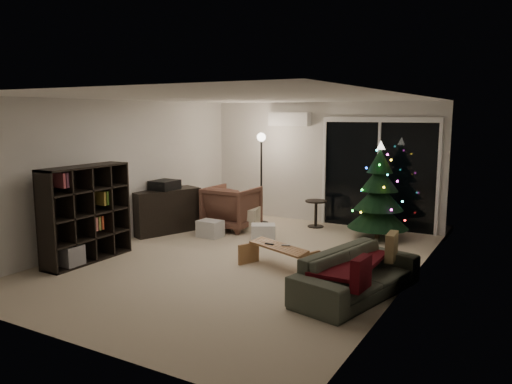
% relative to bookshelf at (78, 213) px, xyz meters
% --- Properties ---
extents(room, '(6.50, 7.51, 2.60)m').
position_rel_bookshelf_xyz_m(room, '(2.71, 2.67, 0.27)').
color(room, beige).
rests_on(room, ground).
extents(bookshelf, '(0.56, 1.52, 1.48)m').
position_rel_bookshelf_xyz_m(bookshelf, '(0.00, 0.00, 0.00)').
color(bookshelf, black).
rests_on(bookshelf, floor).
extents(media_cabinet, '(0.93, 1.42, 0.83)m').
position_rel_bookshelf_xyz_m(media_cabinet, '(0.00, 2.07, -0.33)').
color(media_cabinet, black).
rests_on(media_cabinet, floor).
extents(stereo, '(0.42, 0.50, 0.18)m').
position_rel_bookshelf_xyz_m(stereo, '(0.00, 2.07, 0.18)').
color(stereo, black).
rests_on(stereo, media_cabinet).
extents(armchair, '(0.93, 0.96, 0.86)m').
position_rel_bookshelf_xyz_m(armchair, '(0.96, 2.95, -0.31)').
color(armchair, brown).
rests_on(armchair, floor).
extents(ottoman, '(0.60, 0.60, 0.43)m').
position_rel_bookshelf_xyz_m(ottoman, '(1.24, 3.03, -0.52)').
color(ottoman, beige).
rests_on(ottoman, floor).
extents(cardboard_box_a, '(0.44, 0.34, 0.31)m').
position_rel_bookshelf_xyz_m(cardboard_box_a, '(0.96, 2.19, -0.59)').
color(cardboard_box_a, silver).
rests_on(cardboard_box_a, floor).
extents(cardboard_box_b, '(0.53, 0.49, 0.30)m').
position_rel_bookshelf_xyz_m(cardboard_box_b, '(1.95, 2.43, -0.59)').
color(cardboard_box_b, silver).
rests_on(cardboard_box_b, floor).
extents(side_table, '(0.57, 0.57, 0.54)m').
position_rel_bookshelf_xyz_m(side_table, '(2.34, 3.92, -0.47)').
color(side_table, black).
rests_on(side_table, floor).
extents(floor_lamp, '(0.29, 0.29, 1.82)m').
position_rel_bookshelf_xyz_m(floor_lamp, '(1.21, 3.70, 0.17)').
color(floor_lamp, black).
rests_on(floor_lamp, floor).
extents(sofa, '(1.19, 2.06, 0.57)m').
position_rel_bookshelf_xyz_m(sofa, '(4.30, 0.61, -0.46)').
color(sofa, '#3F473A').
rests_on(sofa, floor).
extents(sofa_throw, '(0.61, 1.40, 0.05)m').
position_rel_bookshelf_xyz_m(sofa_throw, '(4.20, 0.61, -0.33)').
color(sofa_throw, '#410710').
rests_on(sofa_throw, sofa).
extents(cushion_a, '(0.14, 0.38, 0.37)m').
position_rel_bookshelf_xyz_m(cushion_a, '(4.55, 1.26, -0.23)').
color(cushion_a, olive).
rests_on(cushion_a, sofa).
extents(cushion_b, '(0.14, 0.38, 0.37)m').
position_rel_bookshelf_xyz_m(cushion_b, '(4.55, -0.04, -0.23)').
color(cushion_b, '#410710').
rests_on(cushion_b, sofa).
extents(coffee_table, '(1.14, 0.75, 0.34)m').
position_rel_bookshelf_xyz_m(coffee_table, '(2.93, 1.12, -0.57)').
color(coffee_table, '#9A6D42').
rests_on(coffee_table, floor).
extents(remote_a, '(0.13, 0.04, 0.02)m').
position_rel_bookshelf_xyz_m(remote_a, '(2.78, 1.12, -0.39)').
color(remote_a, black).
rests_on(remote_a, coffee_table).
extents(remote_b, '(0.13, 0.08, 0.02)m').
position_rel_bookshelf_xyz_m(remote_b, '(3.03, 1.17, -0.39)').
color(remote_b, slate).
rests_on(remote_b, coffee_table).
extents(christmas_tree, '(1.29, 1.29, 1.78)m').
position_rel_bookshelf_xyz_m(christmas_tree, '(3.69, 3.63, 0.15)').
color(christmas_tree, '#11351A').
rests_on(christmas_tree, floor).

